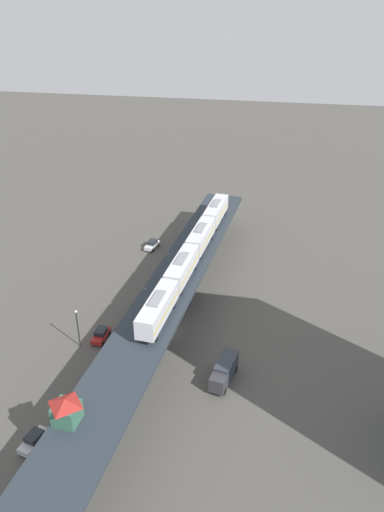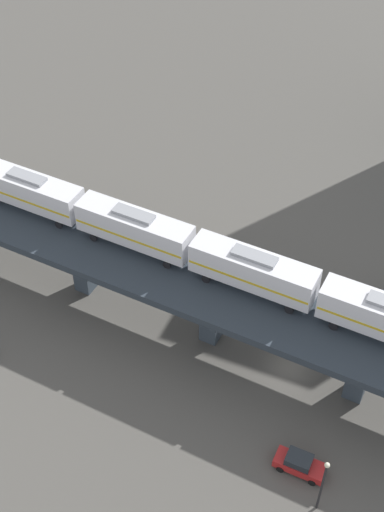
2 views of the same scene
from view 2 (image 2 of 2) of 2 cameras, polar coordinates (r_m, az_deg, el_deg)
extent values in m
plane|color=#4C4944|center=(70.67, 7.77, -8.87)|extent=(400.00, 400.00, 0.00)
cube|color=#283039|center=(65.32, 8.34, -5.15)|extent=(14.95, 92.36, 0.80)
cube|color=#333D47|center=(75.62, -8.68, -0.77)|extent=(1.92, 1.92, 6.57)
cube|color=#333D47|center=(70.01, 1.56, -4.76)|extent=(1.92, 1.92, 6.57)
cube|color=#333D47|center=(67.35, 13.22, -9.05)|extent=(1.92, 1.92, 6.57)
cube|color=silver|center=(75.51, -12.88, 5.16)|extent=(3.65, 12.17, 3.10)
cube|color=gold|center=(75.70, -12.85, 4.98)|extent=(3.67, 11.93, 0.24)
cube|color=gray|center=(74.48, -13.09, 6.19)|extent=(1.70, 4.29, 0.36)
cylinder|color=black|center=(79.82, -14.53, 5.27)|extent=(0.28, 0.85, 0.84)
cylinder|color=black|center=(75.33, -9.56, 3.53)|extent=(0.28, 0.85, 0.84)
cylinder|color=black|center=(73.95, -10.60, 2.47)|extent=(0.28, 0.85, 0.84)
cube|color=silver|center=(69.40, -4.62, 2.28)|extent=(3.65, 12.17, 3.10)
cube|color=gold|center=(69.60, -4.61, 2.10)|extent=(3.67, 11.93, 0.24)
cube|color=gray|center=(68.27, -4.70, 3.37)|extent=(1.70, 4.29, 0.36)
cylinder|color=black|center=(73.35, -6.87, 2.58)|extent=(0.28, 0.85, 0.84)
cylinder|color=black|center=(71.92, -7.89, 1.47)|extent=(0.28, 0.85, 0.84)
cylinder|color=black|center=(69.96, -1.08, 0.51)|extent=(0.28, 0.85, 0.84)
cylinder|color=black|center=(68.47, -2.02, -0.70)|extent=(0.28, 0.85, 0.84)
cube|color=silver|center=(65.17, 4.92, -1.11)|extent=(3.65, 12.17, 3.10)
cube|color=gold|center=(65.38, 4.91, -1.29)|extent=(3.67, 11.93, 0.24)
cube|color=gray|center=(63.96, 5.01, -0.01)|extent=(1.70, 4.29, 0.36)
cylinder|color=black|center=(68.59, 2.02, -0.60)|extent=(0.28, 0.85, 0.84)
cylinder|color=black|center=(67.07, 1.12, -1.86)|extent=(0.28, 0.85, 0.84)
cylinder|color=black|center=(66.57, 8.53, -2.93)|extent=(0.28, 0.85, 0.84)
cylinder|color=black|center=(65.00, 7.77, -4.29)|extent=(0.28, 0.85, 0.84)
cylinder|color=black|center=(65.94, 11.93, -4.12)|extent=(0.28, 0.85, 0.84)
cylinder|color=black|center=(64.35, 11.25, -5.53)|extent=(0.28, 0.85, 0.84)
cube|color=#AD1E1E|center=(64.07, 8.62, -16.21)|extent=(1.97, 4.47, 0.80)
cube|color=#1E2328|center=(63.41, 8.56, -15.81)|extent=(1.72, 2.26, 0.76)
cylinder|color=black|center=(64.98, 7.61, -15.36)|extent=(0.27, 0.67, 0.66)
cylinder|color=black|center=(64.12, 7.07, -16.57)|extent=(0.27, 0.67, 0.66)
cylinder|color=black|center=(64.74, 10.08, -16.21)|extent=(0.27, 0.67, 0.66)
cylinder|color=black|center=(63.88, 9.58, -17.43)|extent=(0.27, 0.67, 0.66)
cylinder|color=black|center=(60.41, 10.32, -17.78)|extent=(0.20, 0.20, 6.50)
sphere|color=beige|center=(57.43, 10.76, -16.12)|extent=(0.44, 0.44, 0.44)
camera|label=1|loc=(83.89, 71.05, 13.25)|focal=35.00mm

